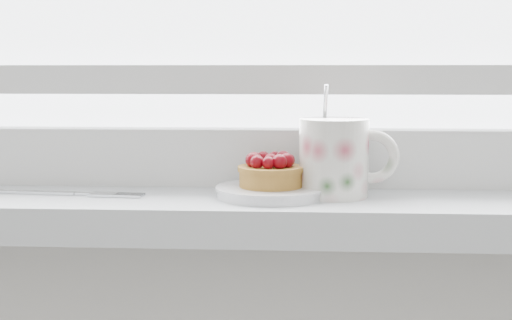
# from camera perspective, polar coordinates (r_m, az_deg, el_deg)

# --- Properties ---
(saucer) EXTENTS (0.12, 0.12, 0.01)m
(saucer) POSITION_cam_1_polar(r_m,az_deg,el_deg) (0.80, 1.19, -2.56)
(saucer) COLOR silver
(saucer) RESTS_ON windowsill
(raspberry_tart) EXTENTS (0.07, 0.07, 0.04)m
(raspberry_tart) POSITION_cam_1_polar(r_m,az_deg,el_deg) (0.80, 1.20, -0.90)
(raspberry_tart) COLOR brown
(raspberry_tart) RESTS_ON saucer
(floral_mug) EXTENTS (0.11, 0.08, 0.13)m
(floral_mug) POSITION_cam_1_polar(r_m,az_deg,el_deg) (0.80, 6.46, 0.31)
(floral_mug) COLOR silver
(floral_mug) RESTS_ON windowsill
(fork) EXTENTS (0.19, 0.04, 0.00)m
(fork) POSITION_cam_1_polar(r_m,az_deg,el_deg) (0.84, -15.26, -2.57)
(fork) COLOR silver
(fork) RESTS_ON windowsill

